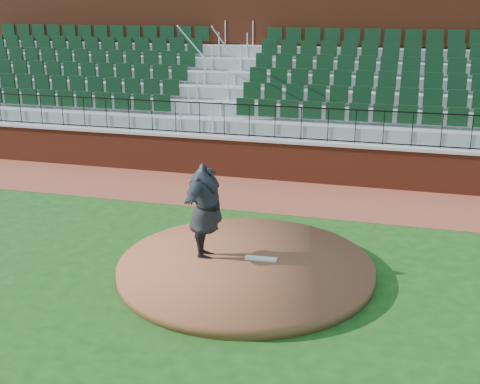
# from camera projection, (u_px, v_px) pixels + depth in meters

# --- Properties ---
(ground) EXTENTS (90.00, 90.00, 0.00)m
(ground) POSITION_uv_depth(u_px,v_px,m) (221.00, 273.00, 12.62)
(ground) COLOR #174413
(ground) RESTS_ON ground
(warning_track) EXTENTS (34.00, 3.20, 0.01)m
(warning_track) POSITION_uv_depth(u_px,v_px,m) (276.00, 195.00, 17.58)
(warning_track) COLOR brown
(warning_track) RESTS_ON ground
(field_wall) EXTENTS (34.00, 0.35, 1.20)m
(field_wall) POSITION_uv_depth(u_px,v_px,m) (287.00, 161.00, 18.86)
(field_wall) COLOR maroon
(field_wall) RESTS_ON ground
(wall_cap) EXTENTS (34.00, 0.45, 0.10)m
(wall_cap) POSITION_uv_depth(u_px,v_px,m) (288.00, 141.00, 18.67)
(wall_cap) COLOR #B7B7B7
(wall_cap) RESTS_ON field_wall
(wall_railing) EXTENTS (34.00, 0.05, 1.00)m
(wall_railing) POSITION_uv_depth(u_px,v_px,m) (288.00, 123.00, 18.50)
(wall_railing) COLOR black
(wall_railing) RESTS_ON wall_cap
(seating_stands) EXTENTS (34.00, 5.10, 4.60)m
(seating_stands) POSITION_uv_depth(u_px,v_px,m) (304.00, 94.00, 20.85)
(seating_stands) COLOR gray
(seating_stands) RESTS_ON ground
(concourse_wall) EXTENTS (34.00, 0.50, 5.50)m
(concourse_wall) POSITION_uv_depth(u_px,v_px,m) (317.00, 71.00, 23.28)
(concourse_wall) COLOR maroon
(concourse_wall) RESTS_ON ground
(pitchers_mound) EXTENTS (5.25, 5.25, 0.25)m
(pitchers_mound) POSITION_uv_depth(u_px,v_px,m) (246.00, 268.00, 12.57)
(pitchers_mound) COLOR brown
(pitchers_mound) RESTS_ON ground
(pitching_rubber) EXTENTS (0.67, 0.20, 0.04)m
(pitching_rubber) POSITION_uv_depth(u_px,v_px,m) (261.00, 259.00, 12.65)
(pitching_rubber) COLOR white
(pitching_rubber) RESTS_ON pitchers_mound
(pitcher) EXTENTS (1.04, 2.55, 2.02)m
(pitcher) POSITION_uv_depth(u_px,v_px,m) (205.00, 211.00, 12.53)
(pitcher) COLOR black
(pitcher) RESTS_ON pitchers_mound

